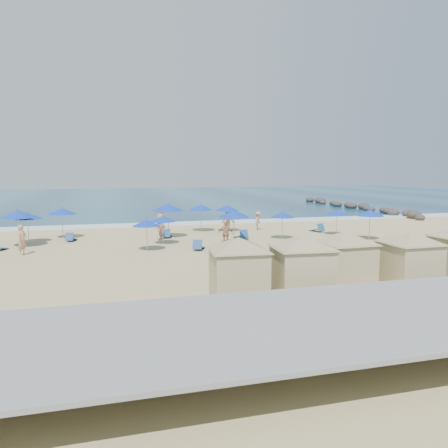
% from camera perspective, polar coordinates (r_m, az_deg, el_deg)
% --- Properties ---
extents(ground, '(160.00, 160.00, 0.00)m').
position_cam_1_polar(ground, '(27.16, 1.47, -3.88)').
color(ground, tan).
rests_on(ground, ground).
extents(ocean, '(160.00, 80.00, 0.06)m').
position_cam_1_polar(ocean, '(81.05, -9.82, 3.43)').
color(ocean, navy).
rests_on(ocean, ground).
extents(surf_line, '(160.00, 2.50, 0.08)m').
position_cam_1_polar(surf_line, '(42.06, -4.62, 0.11)').
color(surf_line, white).
rests_on(surf_line, ground).
extents(seawall, '(160.00, 6.10, 1.22)m').
position_cam_1_polar(seawall, '(14.99, 16.78, -10.85)').
color(seawall, gray).
rests_on(seawall, ground).
extents(rock_jetty, '(2.56, 26.66, 0.96)m').
position_cam_1_polar(rock_jetty, '(59.76, 16.83, 2.23)').
color(rock_jetty, '#2E2826').
rests_on(rock_jetty, ground).
extents(trash_bin, '(1.11, 1.11, 0.89)m').
position_cam_1_polar(trash_bin, '(24.59, 9.74, -4.10)').
color(trash_bin, black).
rests_on(trash_bin, ground).
extents(cabana_0, '(4.50, 4.50, 2.84)m').
position_cam_1_polar(cabana_0, '(17.16, 1.91, -4.89)').
color(cabana_0, tan).
rests_on(cabana_0, ground).
extents(cabana_1, '(4.59, 4.59, 2.89)m').
position_cam_1_polar(cabana_1, '(17.70, 10.15, -4.53)').
color(cabana_1, tan).
rests_on(cabana_1, ground).
extents(cabana_2, '(4.48, 4.48, 2.81)m').
position_cam_1_polar(cabana_2, '(19.58, 15.49, -3.68)').
color(cabana_2, tan).
rests_on(cabana_2, ground).
extents(cabana_3, '(4.47, 4.47, 2.80)m').
position_cam_1_polar(cabana_3, '(20.53, 23.06, -3.51)').
color(cabana_3, tan).
rests_on(cabana_3, ground).
extents(umbrella_0, '(1.96, 1.96, 2.24)m').
position_cam_1_polar(umbrella_0, '(33.67, -24.30, 0.97)').
color(umbrella_0, '#A5A8AD').
rests_on(umbrella_0, ground).
extents(umbrella_1, '(2.29, 2.29, 2.60)m').
position_cam_1_polar(umbrella_1, '(31.99, -25.34, 1.20)').
color(umbrella_1, '#A5A8AD').
rests_on(umbrella_1, ground).
extents(umbrella_2, '(2.10, 2.10, 2.39)m').
position_cam_1_polar(umbrella_2, '(34.87, -20.41, 1.58)').
color(umbrella_2, '#A5A8AD').
rests_on(umbrella_2, ground).
extents(umbrella_3, '(1.83, 1.83, 2.08)m').
position_cam_1_polar(umbrella_3, '(28.14, -10.09, 0.13)').
color(umbrella_3, '#A5A8AD').
rests_on(umbrella_3, ground).
extents(umbrella_4, '(2.37, 2.37, 2.70)m').
position_cam_1_polar(umbrella_4, '(33.27, -7.31, 2.18)').
color(umbrella_4, '#A5A8AD').
rests_on(umbrella_4, ground).
extents(umbrella_5, '(1.83, 1.83, 2.08)m').
position_cam_1_polar(umbrella_5, '(30.37, -8.00, 0.68)').
color(umbrella_5, '#A5A8AD').
rests_on(umbrella_5, ground).
extents(umbrella_6, '(2.19, 2.19, 2.50)m').
position_cam_1_polar(umbrella_6, '(30.07, 1.32, 1.37)').
color(umbrella_6, '#A5A8AD').
rests_on(umbrella_6, ground).
extents(umbrella_7, '(2.06, 2.06, 2.35)m').
position_cam_1_polar(umbrella_7, '(36.42, -3.03, 2.18)').
color(umbrella_7, '#A5A8AD').
rests_on(umbrella_7, ground).
extents(umbrella_8, '(1.86, 1.86, 2.12)m').
position_cam_1_polar(umbrella_8, '(32.70, 7.63, 1.21)').
color(umbrella_8, '#A5A8AD').
rests_on(umbrella_8, ground).
extents(umbrella_9, '(2.02, 2.02, 2.30)m').
position_cam_1_polar(umbrella_9, '(36.31, 0.39, 2.10)').
color(umbrella_9, '#A5A8AD').
rests_on(umbrella_9, ground).
extents(umbrella_10, '(1.84, 1.84, 2.10)m').
position_cam_1_polar(umbrella_10, '(35.50, 14.57, 1.48)').
color(umbrella_10, '#A5A8AD').
rests_on(umbrella_10, ground).
extents(umbrella_11, '(2.04, 2.04, 2.32)m').
position_cam_1_polar(umbrella_11, '(33.73, 18.54, 1.38)').
color(umbrella_11, '#A5A8AD').
rests_on(umbrella_11, ground).
extents(beach_chair_1, '(0.82, 1.35, 0.69)m').
position_cam_1_polar(beach_chair_1, '(33.52, -19.39, -1.75)').
color(beach_chair_1, '#244D87').
rests_on(beach_chair_1, ground).
extents(beach_chair_2, '(0.92, 1.43, 0.72)m').
position_cam_1_polar(beach_chair_2, '(33.51, -7.45, -1.38)').
color(beach_chair_2, '#244D87').
rests_on(beach_chair_2, ground).
extents(beach_chair_3, '(1.08, 1.47, 0.74)m').
position_cam_1_polar(beach_chair_3, '(28.29, -3.36, -2.91)').
color(beach_chair_3, '#244D87').
rests_on(beach_chair_3, ground).
extents(beach_chair_4, '(0.86, 1.49, 0.77)m').
position_cam_1_polar(beach_chair_4, '(32.63, 2.33, -1.53)').
color(beach_chair_4, '#244D87').
rests_on(beach_chair_4, ground).
extents(beach_chair_5, '(0.94, 1.46, 0.74)m').
position_cam_1_polar(beach_chair_5, '(37.23, 12.17, -0.62)').
color(beach_chair_5, '#244D87').
rests_on(beach_chair_5, ground).
extents(beachgoer_0, '(0.68, 0.80, 1.87)m').
position_cam_1_polar(beachgoer_0, '(29.15, -24.86, -1.92)').
color(beachgoer_0, tan).
rests_on(beachgoer_0, ground).
extents(beachgoer_1, '(0.73, 0.88, 1.67)m').
position_cam_1_polar(beachgoer_1, '(32.47, -8.55, -0.63)').
color(beachgoer_1, tan).
rests_on(beachgoer_1, ground).
extents(beachgoer_2, '(1.10, 0.71, 1.74)m').
position_cam_1_polar(beachgoer_2, '(29.52, 0.19, -1.26)').
color(beachgoer_2, tan).
rests_on(beachgoer_2, ground).
extents(beachgoer_3, '(1.03, 1.21, 1.63)m').
position_cam_1_polar(beachgoer_3, '(37.40, 4.47, 0.42)').
color(beachgoer_3, tan).
rests_on(beachgoer_3, ground).
extents(beachgoer_4, '(1.02, 0.87, 1.78)m').
position_cam_1_polar(beachgoer_4, '(39.00, -8.25, 0.76)').
color(beachgoer_4, tan).
rests_on(beachgoer_4, ground).
extents(beachgoer_5, '(1.28, 1.09, 1.72)m').
position_cam_1_polar(beachgoer_5, '(37.23, 0.55, 0.48)').
color(beachgoer_5, tan).
rests_on(beachgoer_5, ground).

